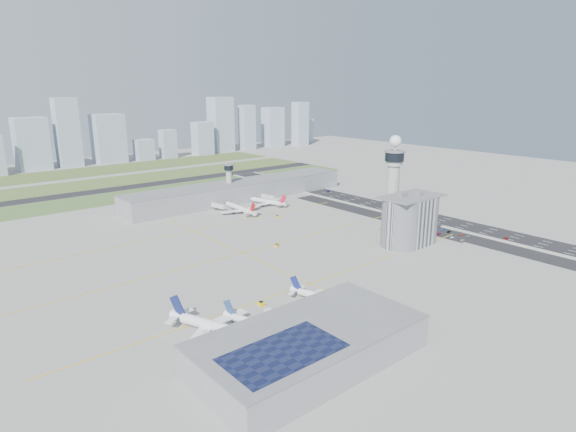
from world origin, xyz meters
TOP-DOWN VIEW (x-y plane):
  - ground at (0.00, 0.00)m, footprint 1000.00×1000.00m
  - grass_strip_0 at (-20.00, 225.00)m, footprint 480.00×50.00m
  - grass_strip_1 at (-20.00, 300.00)m, footprint 480.00×60.00m
  - grass_strip_2 at (-20.00, 380.00)m, footprint 480.00×70.00m
  - runway at (-20.00, 262.00)m, footprint 480.00×22.00m
  - highway at (115.00, 0.00)m, footprint 28.00×500.00m
  - barrier_left at (101.00, 0.00)m, footprint 0.60×500.00m
  - barrier_right at (129.00, 0.00)m, footprint 0.60×500.00m
  - landside_road at (90.00, -10.00)m, footprint 18.00×260.00m
  - parking_lot at (88.00, -22.00)m, footprint 20.00×44.00m
  - taxiway_line_h_0 at (-40.00, -30.00)m, footprint 260.00×0.60m
  - taxiway_line_h_1 at (-40.00, 30.00)m, footprint 260.00×0.60m
  - taxiway_line_h_2 at (-40.00, 90.00)m, footprint 260.00×0.60m
  - taxiway_line_v at (-40.00, 30.00)m, footprint 0.60×260.00m
  - control_tower at (72.00, 8.00)m, footprint 14.00×14.00m
  - secondary_tower at (30.00, 150.00)m, footprint 8.60×8.60m
  - admin_building at (51.99, -22.00)m, footprint 42.00×24.00m
  - terminal_pier at (40.00, 148.00)m, footprint 210.00×32.00m
  - near_terminal at (-88.07, -82.02)m, footprint 84.00×42.00m
  - airplane_near_a at (-103.68, -44.56)m, footprint 52.53×56.32m
  - airplane_near_b at (-88.78, -52.49)m, footprint 38.62×41.99m
  - airplane_near_c at (-50.53, -50.79)m, footprint 38.67×42.12m
  - airplane_far_a at (13.60, 109.84)m, footprint 37.61×43.51m
  - airplane_far_b at (44.67, 116.09)m, footprint 41.84×46.12m
  - jet_bridge_near_0 at (-113.00, -61.00)m, footprint 5.39×14.31m
  - jet_bridge_near_1 at (-83.00, -61.00)m, footprint 5.39×14.31m
  - jet_bridge_near_2 at (-53.00, -61.00)m, footprint 5.39×14.31m
  - jet_bridge_far_0 at (2.00, 132.00)m, footprint 5.39×14.31m
  - jet_bridge_far_1 at (52.00, 132.00)m, footprint 5.39×14.31m
  - tug_0 at (-77.40, -45.66)m, footprint 3.68×3.11m
  - tug_1 at (-52.76, -45.59)m, footprint 3.07×3.66m
  - tug_2 at (-73.77, -34.06)m, footprint 2.45×3.51m
  - tug_3 at (-16.36, 26.23)m, footprint 3.62×3.16m
  - tug_4 at (26.44, 79.31)m, footprint 2.90×3.53m
  - tug_5 at (25.48, 113.72)m, footprint 4.13×3.59m
  - car_lot_0 at (81.97, -42.02)m, footprint 3.83×1.62m
  - car_lot_1 at (82.57, -34.38)m, footprint 3.44×1.46m
  - car_lot_2 at (82.33, -24.07)m, footprint 4.65×2.64m
  - car_lot_3 at (83.75, -16.72)m, footprint 4.42×1.90m
  - car_lot_4 at (82.00, -10.95)m, footprint 3.50×1.50m
  - car_lot_5 at (83.36, -5.11)m, footprint 3.36×1.36m
  - car_lot_6 at (93.15, -39.93)m, footprint 4.39×2.14m
  - car_lot_7 at (92.60, -35.22)m, footprint 4.13×1.88m
  - car_lot_8 at (92.06, -25.76)m, footprint 3.73×1.69m
  - car_lot_9 at (94.05, -20.39)m, footprint 3.93×1.63m
  - car_lot_10 at (92.58, -11.70)m, footprint 4.99×2.93m
  - car_lot_11 at (92.76, -4.76)m, footprint 3.92×1.85m
  - car_hw_0 at (107.97, -57.95)m, footprint 1.53×3.39m
  - car_hw_1 at (115.11, 41.59)m, footprint 1.82×3.94m
  - car_hw_2 at (121.93, 121.16)m, footprint 2.32×4.69m
  - car_hw_4 at (108.76, 180.91)m, footprint 1.54×3.48m
  - skyline_bldg_7 at (-59.44, 436.89)m, footprint 35.76×28.61m
  - skyline_bldg_8 at (-19.42, 431.56)m, footprint 26.33×21.06m
  - skyline_bldg_9 at (30.27, 432.32)m, footprint 36.96×29.57m
  - skyline_bldg_10 at (73.27, 423.68)m, footprint 23.01×18.41m
  - skyline_bldg_11 at (108.28, 423.34)m, footprint 20.22×16.18m
  - skyline_bldg_12 at (162.17, 421.29)m, footprint 26.14×20.92m
  - skyline_bldg_13 at (201.27, 433.27)m, footprint 32.26×25.81m
  - skyline_bldg_14 at (244.74, 426.38)m, footprint 21.59×17.28m
  - skyline_bldg_15 at (302.83, 435.54)m, footprint 30.25×24.20m
  - skyline_bldg_16 at (345.49, 415.96)m, footprint 23.04×18.43m
  - skyline_bldg_17 at (382.05, 443.29)m, footprint 22.64×18.11m

SIDE VIEW (x-z plane):
  - ground at x=0.00m, z-range 0.00..0.00m
  - taxiway_line_h_0 at x=-40.00m, z-range 0.00..0.01m
  - taxiway_line_h_1 at x=-40.00m, z-range 0.00..0.01m
  - taxiway_line_h_2 at x=-40.00m, z-range 0.00..0.01m
  - taxiway_line_v at x=-40.00m, z-range 0.00..0.01m
  - grass_strip_0 at x=-20.00m, z-range 0.00..0.08m
  - grass_strip_1 at x=-20.00m, z-range 0.00..0.08m
  - grass_strip_2 at x=-20.00m, z-range 0.00..0.08m
  - landside_road at x=90.00m, z-range 0.00..0.08m
  - highway at x=115.00m, z-range 0.00..0.10m
  - parking_lot at x=88.00m, z-range 0.00..0.10m
  - runway at x=-20.00m, z-range 0.01..0.11m
  - car_lot_5 at x=83.36m, z-range 0.00..1.08m
  - car_lot_1 at x=82.57m, z-range 0.00..1.11m
  - car_lot_11 at x=92.76m, z-range 0.00..1.11m
  - car_hw_0 at x=107.97m, z-range 0.00..1.13m
  - car_hw_4 at x=108.76m, z-range 0.00..1.16m
  - car_lot_7 at x=92.60m, z-range 0.00..1.17m
  - car_lot_4 at x=82.00m, z-range 0.00..1.18m
  - barrier_left at x=101.00m, z-range 0.00..1.20m
  - barrier_right at x=129.00m, z-range 0.00..1.20m
  - car_lot_6 at x=93.15m, z-range 0.00..1.20m
  - car_lot_2 at x=82.33m, z-range 0.00..1.23m
  - car_lot_8 at x=92.06m, z-range 0.00..1.24m
  - car_hw_1 at x=115.11m, z-range 0.00..1.25m
  - car_lot_9 at x=94.05m, z-range 0.00..1.26m
  - car_lot_3 at x=83.75m, z-range 0.00..1.27m
  - car_hw_2 at x=121.93m, z-range 0.00..1.28m
  - car_lot_0 at x=81.97m, z-range 0.00..1.29m
  - car_lot_10 at x=92.58m, z-range 0.00..1.30m
  - tug_3 at x=-16.36m, z-range 0.00..1.76m
  - tug_4 at x=26.44m, z-range 0.00..1.77m
  - tug_0 at x=-77.40m, z-range 0.00..1.81m
  - tug_1 at x=-52.76m, z-range 0.00..1.82m
  - tug_5 at x=25.48m, z-range 0.00..2.01m
  - tug_2 at x=-73.77m, z-range 0.00..2.01m
  - jet_bridge_near_0 at x=-113.00m, z-range 0.00..5.70m
  - jet_bridge_near_1 at x=-83.00m, z-range 0.00..5.70m
  - jet_bridge_near_2 at x=-53.00m, z-range 0.00..5.70m
  - jet_bridge_far_0 at x=2.00m, z-range 0.00..5.70m
  - jet_bridge_far_1 at x=52.00m, z-range 0.00..5.70m
  - airplane_near_b at x=-88.78m, z-range 0.00..9.71m
  - airplane_near_c at x=-50.53m, z-range 0.00..9.78m
  - airplane_far_b at x=44.67m, z-range 0.00..10.98m
  - airplane_far_a at x=13.60m, z-range 0.00..11.66m
  - airplane_near_a at x=-103.68m, z-range 0.00..12.68m
  - near_terminal at x=-88.07m, z-range -0.07..12.93m
  - terminal_pier at x=40.00m, z-range 0.00..15.80m
  - skyline_bldg_10 at x=73.27m, z-range 0.00..27.75m
  - admin_building at x=51.99m, z-range -1.45..32.05m
  - secondary_tower at x=30.00m, z-range 2.85..34.75m
  - skyline_bldg_11 at x=108.28m, z-range 0.00..38.97m
  - skyline_bldg_17 at x=382.05m, z-range 0.00..41.06m
  - skyline_bldg_12 at x=162.17m, z-range 0.00..46.89m
  - skyline_bldg_7 at x=-59.44m, z-range 0.00..61.22m
  - skyline_bldg_9 at x=30.27m, z-range 0.00..62.11m
  - skyline_bldg_15 at x=302.83m, z-range 0.00..63.40m
  - skyline_bldg_14 at x=244.74m, z-range 0.00..68.75m
  - control_tower at x=72.00m, z-range 2.79..67.29m
  - skyline_bldg_16 at x=345.49m, z-range 0.00..71.56m
  - skyline_bldg_13 at x=201.27m, z-range 0.00..81.20m
  - skyline_bldg_8 at x=-19.42m, z-range 0.00..83.39m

